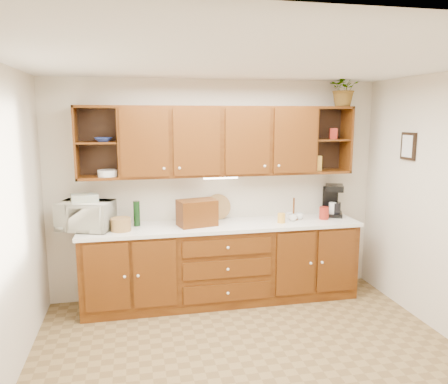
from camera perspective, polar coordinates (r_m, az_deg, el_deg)
name	(u,v)px	position (r m, az deg, el deg)	size (l,w,h in m)	color
floor	(255,367)	(4.15, 4.09, -21.80)	(4.00, 4.00, 0.00)	olive
ceiling	(259,61)	(3.55, 4.63, 16.71)	(4.00, 4.00, 0.00)	white
back_wall	(217,189)	(5.30, -0.92, 0.38)	(4.00, 4.00, 0.00)	beige
base_cabinets	(222,264)	(5.23, -0.26, -9.38)	(3.20, 0.60, 0.90)	#3B1806
countertop	(222,226)	(5.08, -0.24, -4.41)	(3.24, 0.64, 0.04)	white
upper_cabinets	(220,141)	(5.08, -0.48, 6.70)	(3.20, 0.33, 0.80)	#3B1806
undercabinet_light	(221,178)	(5.07, -0.46, 1.89)	(0.40, 0.05, 0.03)	white
framed_picture	(408,146)	(5.23, 22.95, 5.54)	(0.03, 0.24, 0.30)	black
wicker_basket	(121,224)	(4.90, -13.32, -4.14)	(0.22, 0.22, 0.14)	olive
microwave	(86,216)	(5.03, -17.63, -2.97)	(0.57, 0.39, 0.32)	beige
towel_stack	(85,198)	(4.99, -17.75, -0.74)	(0.28, 0.20, 0.08)	#D2B763
wine_bottle	(137,214)	(5.06, -11.33, -2.78)	(0.07, 0.07, 0.29)	black
woven_tray	(218,218)	(5.32, -0.79, -3.46)	(0.31, 0.31, 0.02)	olive
bread_box	(197,213)	(4.99, -3.55, -2.72)	(0.42, 0.27, 0.30)	#3B1806
mug_tree	(293,216)	(5.35, 9.07, -3.14)	(0.21, 0.23, 0.27)	#3B1806
canister_red	(324,213)	(5.43, 12.92, -2.70)	(0.12, 0.12, 0.15)	maroon
canister_white	(332,210)	(5.58, 13.98, -2.26)	(0.09, 0.09, 0.18)	white
canister_yellow	(281,218)	(5.17, 7.49, -3.40)	(0.09, 0.09, 0.11)	gold
coffee_maker	(333,201)	(5.64, 14.05, -1.11)	(0.30, 0.34, 0.39)	black
bowl_stack	(104,140)	(4.97, -15.46, 6.62)	(0.19, 0.19, 0.05)	navy
plate_stack	(108,173)	(4.99, -14.94, 2.41)	(0.22, 0.22, 0.07)	white
pantry_box_yellow	(317,163)	(5.45, 12.04, 3.70)	(0.10, 0.08, 0.18)	gold
pantry_box_red	(333,134)	(5.51, 14.08, 7.40)	(0.09, 0.08, 0.13)	maroon
potted_plant	(344,88)	(5.54, 15.42, 12.97)	(0.39, 0.34, 0.43)	#999999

